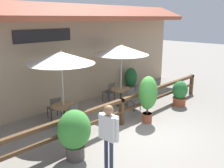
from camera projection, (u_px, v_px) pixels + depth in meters
name	position (u px, v px, depth m)	size (l,w,h in m)	color
ground_plane	(145.00, 134.00, 8.10)	(60.00, 60.00, 0.00)	gray
building_facade	(67.00, 55.00, 10.30)	(14.28, 1.49, 4.23)	tan
patio_railing	(122.00, 106.00, 8.63)	(10.40, 0.14, 0.95)	brown
patio_umbrella_near	(61.00, 58.00, 8.20)	(2.26, 2.26, 2.61)	#B7B2A8
dining_table_near	(64.00, 109.00, 8.67)	(0.87, 0.87, 0.72)	olive
chair_near_streetside	(76.00, 116.00, 8.30)	(0.47, 0.47, 0.85)	#514C47
chair_near_wallside	(55.00, 107.00, 9.14)	(0.50, 0.50, 0.85)	#514C47
patio_umbrella_middle	(121.00, 50.00, 10.16)	(2.26, 2.26, 2.61)	#B7B2A8
dining_table_middle	(121.00, 92.00, 10.63)	(0.87, 0.87, 0.72)	olive
chair_middle_streetside	(133.00, 98.00, 10.14)	(0.46, 0.46, 0.85)	#514C47
chair_middle_wallside	(110.00, 91.00, 11.14)	(0.45, 0.45, 0.85)	#514C47
potted_plant_tall_tropical	(74.00, 132.00, 6.48)	(0.91, 0.81, 1.38)	#564C47
potted_plant_small_flowering	(148.00, 95.00, 8.76)	(0.71, 0.64, 1.70)	#9E4C33
potted_plant_corner_fern	(180.00, 93.00, 10.57)	(0.69, 0.62, 1.08)	#9E4C33
potted_plant_entrance_palm	(131.00, 79.00, 12.75)	(0.68, 0.61, 1.19)	#564C47
pedestrian	(109.00, 130.00, 5.87)	(0.23, 0.60, 1.71)	#2D334C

